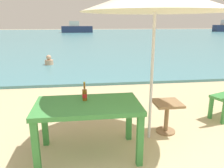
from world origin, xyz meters
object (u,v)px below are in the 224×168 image
(side_table_wood, at_px, (167,113))
(boat_fishing_trawler, at_px, (77,28))
(swimmer_person, at_px, (49,61))
(beer_bottle_amber, at_px, (85,94))
(picnic_table_green, at_px, (88,111))

(side_table_wood, relative_size, boat_fishing_trawler, 0.10)
(side_table_wood, xyz_separation_m, boat_fishing_trawler, (-2.10, 36.23, 0.40))
(swimmer_person, bearing_deg, beer_bottle_amber, -78.02)
(picnic_table_green, distance_m, swimmer_person, 6.88)
(picnic_table_green, bearing_deg, swimmer_person, 102.05)
(side_table_wood, relative_size, swimmer_person, 1.32)
(swimmer_person, distance_m, boat_fishing_trawler, 30.01)
(side_table_wood, height_order, swimmer_person, side_table_wood)
(boat_fishing_trawler, bearing_deg, side_table_wood, -86.69)
(swimmer_person, bearing_deg, picnic_table_green, -77.95)
(boat_fishing_trawler, bearing_deg, swimmer_person, -91.24)
(picnic_table_green, xyz_separation_m, swimmer_person, (-1.43, 6.72, -0.41))
(side_table_wood, bearing_deg, picnic_table_green, -159.71)
(beer_bottle_amber, xyz_separation_m, boat_fishing_trawler, (-0.75, 36.58, -0.10))
(boat_fishing_trawler, bearing_deg, beer_bottle_amber, -88.82)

